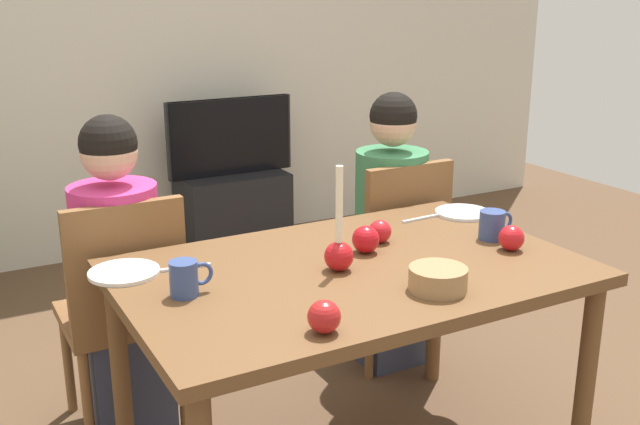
% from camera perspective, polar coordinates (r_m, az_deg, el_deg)
% --- Properties ---
extents(back_wall, '(6.40, 0.10, 2.60)m').
position_cam_1_polar(back_wall, '(4.57, -15.03, 12.94)').
color(back_wall, beige).
rests_on(back_wall, ground).
extents(dining_table, '(1.40, 0.90, 0.75)m').
position_cam_1_polar(dining_table, '(2.32, 2.39, -6.07)').
color(dining_table, brown).
rests_on(dining_table, ground).
extents(chair_left, '(0.40, 0.40, 0.90)m').
position_cam_1_polar(chair_left, '(2.71, -14.84, -6.73)').
color(chair_left, brown).
rests_on(chair_left, ground).
extents(chair_right, '(0.40, 0.40, 0.90)m').
position_cam_1_polar(chair_right, '(3.15, 5.69, -2.87)').
color(chair_right, brown).
rests_on(chair_right, ground).
extents(person_left_child, '(0.30, 0.30, 1.17)m').
position_cam_1_polar(person_left_child, '(2.72, -15.10, -5.37)').
color(person_left_child, '#33384C').
rests_on(person_left_child, ground).
extents(person_right_child, '(0.30, 0.30, 1.17)m').
position_cam_1_polar(person_right_child, '(3.15, 5.39, -1.72)').
color(person_right_child, '#33384C').
rests_on(person_right_child, ground).
extents(tv_stand, '(0.64, 0.40, 0.48)m').
position_cam_1_polar(tv_stand, '(4.64, -6.68, 0.10)').
color(tv_stand, black).
rests_on(tv_stand, ground).
extents(tv, '(0.79, 0.05, 0.46)m').
position_cam_1_polar(tv, '(4.52, -6.89, 5.81)').
color(tv, black).
rests_on(tv, tv_stand).
extents(candle_centerpiece, '(0.09, 0.09, 0.32)m').
position_cam_1_polar(candle_centerpiece, '(2.23, 1.46, -2.85)').
color(candle_centerpiece, red).
rests_on(candle_centerpiece, dining_table).
extents(plate_left, '(0.21, 0.21, 0.01)m').
position_cam_1_polar(plate_left, '(2.30, -14.81, -4.45)').
color(plate_left, white).
rests_on(plate_left, dining_table).
extents(plate_right, '(0.21, 0.21, 0.01)m').
position_cam_1_polar(plate_right, '(2.86, 10.91, -0.01)').
color(plate_right, silver).
rests_on(plate_right, dining_table).
extents(mug_left, '(0.13, 0.08, 0.10)m').
position_cam_1_polar(mug_left, '(2.09, -10.30, -4.99)').
color(mug_left, '#33477F').
rests_on(mug_left, dining_table).
extents(mug_right, '(0.13, 0.09, 0.10)m').
position_cam_1_polar(mug_right, '(2.59, 13.11, -0.92)').
color(mug_right, '#33477F').
rests_on(mug_right, dining_table).
extents(fork_left, '(0.18, 0.04, 0.01)m').
position_cam_1_polar(fork_left, '(2.30, -10.58, -4.20)').
color(fork_left, silver).
rests_on(fork_left, dining_table).
extents(fork_right, '(0.18, 0.02, 0.01)m').
position_cam_1_polar(fork_right, '(2.77, 7.85, -0.43)').
color(fork_right, silver).
rests_on(fork_right, dining_table).
extents(bowl_walnuts, '(0.17, 0.17, 0.07)m').
position_cam_1_polar(bowl_walnuts, '(2.13, 9.03, -5.05)').
color(bowl_walnuts, '#99754C').
rests_on(bowl_walnuts, dining_table).
extents(apple_near_candle, '(0.08, 0.08, 0.08)m').
position_cam_1_polar(apple_near_candle, '(2.49, 14.47, -1.90)').
color(apple_near_candle, red).
rests_on(apple_near_candle, dining_table).
extents(apple_by_left_plate, '(0.09, 0.09, 0.09)m').
position_cam_1_polar(apple_by_left_plate, '(2.39, 3.52, -2.07)').
color(apple_by_left_plate, '#B61119').
rests_on(apple_by_left_plate, dining_table).
extents(apple_by_right_mug, '(0.08, 0.08, 0.08)m').
position_cam_1_polar(apple_by_right_mug, '(1.85, 0.32, -8.00)').
color(apple_by_right_mug, '#AC1C1C').
rests_on(apple_by_right_mug, dining_table).
extents(apple_far_edge, '(0.08, 0.08, 0.08)m').
position_cam_1_polar(apple_far_edge, '(2.49, 4.63, -1.45)').
color(apple_far_edge, red).
rests_on(apple_far_edge, dining_table).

